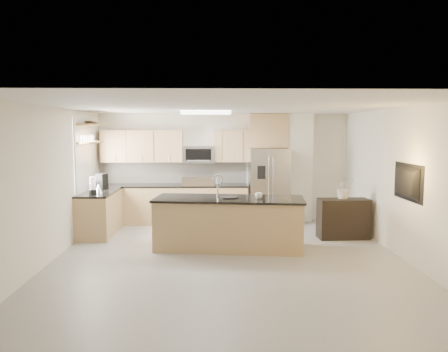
{
  "coord_description": "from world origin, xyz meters",
  "views": [
    {
      "loc": [
        -0.27,
        -7.33,
        2.23
      ],
      "look_at": [
        -0.04,
        1.3,
        1.3
      ],
      "focal_mm": 35.0,
      "sensor_mm": 36.0,
      "label": 1
    }
  ],
  "objects_px": {
    "island": "(229,223)",
    "platter": "(229,197)",
    "blender": "(93,187)",
    "kettle": "(99,188)",
    "credenza": "(343,219)",
    "coffee_maker": "(102,182)",
    "range": "(199,203)",
    "refrigerator": "(269,186)",
    "cup": "(259,196)",
    "television": "(403,182)",
    "bowl": "(91,122)",
    "flower_vase": "(344,183)",
    "microwave": "(199,154)"
  },
  "relations": [
    {
      "from": "cup",
      "to": "kettle",
      "type": "height_order",
      "value": "kettle"
    },
    {
      "from": "cup",
      "to": "microwave",
      "type": "bearing_deg",
      "value": 115.54
    },
    {
      "from": "refrigerator",
      "to": "microwave",
      "type": "bearing_deg",
      "value": 174.14
    },
    {
      "from": "credenza",
      "to": "platter",
      "type": "bearing_deg",
      "value": -166.89
    },
    {
      "from": "credenza",
      "to": "range",
      "type": "bearing_deg",
      "value": 150.2
    },
    {
      "from": "blender",
      "to": "credenza",
      "type": "bearing_deg",
      "value": -0.25
    },
    {
      "from": "bowl",
      "to": "television",
      "type": "bearing_deg",
      "value": -21.29
    },
    {
      "from": "island",
      "to": "platter",
      "type": "relative_size",
      "value": 8.24
    },
    {
      "from": "range",
      "to": "island",
      "type": "bearing_deg",
      "value": -74.18
    },
    {
      "from": "cup",
      "to": "television",
      "type": "relative_size",
      "value": 0.13
    },
    {
      "from": "platter",
      "to": "kettle",
      "type": "height_order",
      "value": "kettle"
    },
    {
      "from": "blender",
      "to": "coffee_maker",
      "type": "relative_size",
      "value": 1.06
    },
    {
      "from": "credenza",
      "to": "cup",
      "type": "height_order",
      "value": "cup"
    },
    {
      "from": "island",
      "to": "cup",
      "type": "height_order",
      "value": "island"
    },
    {
      "from": "blender",
      "to": "coffee_maker",
      "type": "height_order",
      "value": "blender"
    },
    {
      "from": "platter",
      "to": "blender",
      "type": "relative_size",
      "value": 0.97
    },
    {
      "from": "kettle",
      "to": "coffee_maker",
      "type": "height_order",
      "value": "coffee_maker"
    },
    {
      "from": "range",
      "to": "kettle",
      "type": "distance_m",
      "value": 2.45
    },
    {
      "from": "bowl",
      "to": "flower_vase",
      "type": "bearing_deg",
      "value": -7.06
    },
    {
      "from": "range",
      "to": "platter",
      "type": "xyz_separation_m",
      "value": [
        0.64,
        -2.21,
        0.49
      ]
    },
    {
      "from": "microwave",
      "to": "refrigerator",
      "type": "xyz_separation_m",
      "value": [
        1.66,
        -0.17,
        -0.74
      ]
    },
    {
      "from": "island",
      "to": "blender",
      "type": "relative_size",
      "value": 8.03
    },
    {
      "from": "platter",
      "to": "blender",
      "type": "distance_m",
      "value": 2.8
    },
    {
      "from": "platter",
      "to": "kettle",
      "type": "relative_size",
      "value": 1.57
    },
    {
      "from": "kettle",
      "to": "flower_vase",
      "type": "distance_m",
      "value": 5.04
    },
    {
      "from": "range",
      "to": "television",
      "type": "bearing_deg",
      "value": -41.64
    },
    {
      "from": "cup",
      "to": "blender",
      "type": "xyz_separation_m",
      "value": [
        -3.25,
        0.81,
        0.06
      ]
    },
    {
      "from": "island",
      "to": "coffee_maker",
      "type": "bearing_deg",
      "value": 157.83
    },
    {
      "from": "microwave",
      "to": "cup",
      "type": "bearing_deg",
      "value": -64.46
    },
    {
      "from": "range",
      "to": "cup",
      "type": "bearing_deg",
      "value": -63.29
    },
    {
      "from": "platter",
      "to": "bowl",
      "type": "relative_size",
      "value": 0.94
    },
    {
      "from": "credenza",
      "to": "coffee_maker",
      "type": "xyz_separation_m",
      "value": [
        -5.1,
        0.84,
        0.67
      ]
    },
    {
      "from": "refrigerator",
      "to": "cup",
      "type": "bearing_deg",
      "value": -101.81
    },
    {
      "from": "blender",
      "to": "flower_vase",
      "type": "height_order",
      "value": "flower_vase"
    },
    {
      "from": "television",
      "to": "kettle",
      "type": "bearing_deg",
      "value": 71.5
    },
    {
      "from": "blender",
      "to": "kettle",
      "type": "relative_size",
      "value": 1.61
    },
    {
      "from": "credenza",
      "to": "flower_vase",
      "type": "distance_m",
      "value": 0.73
    },
    {
      "from": "credenza",
      "to": "blender",
      "type": "height_order",
      "value": "blender"
    },
    {
      "from": "island",
      "to": "microwave",
      "type": "bearing_deg",
      "value": 112.03
    },
    {
      "from": "microwave",
      "to": "platter",
      "type": "relative_size",
      "value": 2.18
    },
    {
      "from": "island",
      "to": "television",
      "type": "relative_size",
      "value": 2.66
    },
    {
      "from": "range",
      "to": "bowl",
      "type": "relative_size",
      "value": 3.09
    },
    {
      "from": "blender",
      "to": "television",
      "type": "bearing_deg",
      "value": -15.89
    },
    {
      "from": "refrigerator",
      "to": "platter",
      "type": "xyz_separation_m",
      "value": [
        -1.02,
        -2.17,
        0.07
      ]
    },
    {
      "from": "island",
      "to": "blender",
      "type": "xyz_separation_m",
      "value": [
        -2.71,
        0.71,
        0.59
      ]
    },
    {
      "from": "coffee_maker",
      "to": "bowl",
      "type": "distance_m",
      "value": 1.32
    },
    {
      "from": "cup",
      "to": "coffee_maker",
      "type": "height_order",
      "value": "coffee_maker"
    },
    {
      "from": "refrigerator",
      "to": "credenza",
      "type": "height_order",
      "value": "refrigerator"
    },
    {
      "from": "island",
      "to": "flower_vase",
      "type": "xyz_separation_m",
      "value": [
        2.37,
        0.71,
        0.66
      ]
    },
    {
      "from": "refrigerator",
      "to": "bowl",
      "type": "xyz_separation_m",
      "value": [
        -3.91,
        -0.83,
        1.49
      ]
    }
  ]
}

